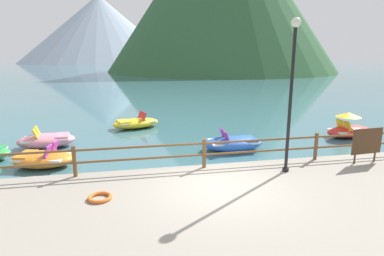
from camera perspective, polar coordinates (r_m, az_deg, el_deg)
ground_plane at (r=48.16m, az=-8.76°, el=8.30°), size 200.00×200.00×0.00m
promenade_dock at (r=7.27m, az=9.52°, el=-18.52°), size 28.00×8.00×0.40m
dock_railing at (r=10.23m, az=2.21°, el=-3.99°), size 23.92×0.12×0.95m
lamp_post at (r=9.89m, az=17.39°, el=7.59°), size 0.28×0.28×4.58m
sign_board at (r=12.12m, az=28.81°, el=-2.16°), size 1.18×0.14×1.19m
life_ring at (r=8.57m, az=-16.16°, el=-11.85°), size 0.61×0.61×0.09m
pedal_boat_0 at (r=12.74m, az=-25.18°, el=-5.00°), size 2.43×1.82×0.88m
pedal_boat_1 at (r=17.72m, az=-10.05°, el=0.90°), size 2.84×2.03×0.86m
pedal_boat_2 at (r=13.52m, az=7.38°, el=-2.73°), size 2.55×1.33×0.91m
pedal_boat_4 at (r=15.24m, az=-24.55°, el=-2.00°), size 2.51×1.63×0.91m
pedal_boat_5 at (r=17.31m, az=26.25°, el=-0.16°), size 2.42×1.44×1.23m
distant_peak at (r=149.25m, az=-16.12°, el=16.58°), size 67.69×67.69×28.08m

